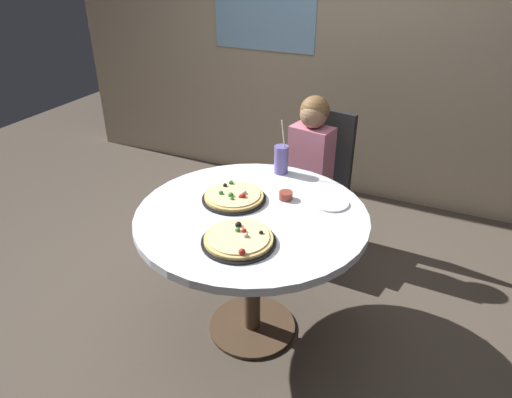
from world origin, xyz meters
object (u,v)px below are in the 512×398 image
diner_child (303,189)px  pizza_veggie (239,239)px  dining_table (252,231)px  chair_wooden (317,173)px  soda_cup (281,159)px  sauce_bowl (286,195)px  pizza_cheese (234,197)px  plate_small (331,203)px

diner_child → pizza_veggie: size_ratio=3.29×
dining_table → diner_child: size_ratio=1.05×
chair_wooden → soda_cup: 0.60m
diner_child → sauce_bowl: 0.69m
diner_child → pizza_veggie: diner_child is taller
pizza_cheese → sauce_bowl: bearing=26.7°
chair_wooden → pizza_veggie: (0.04, -1.25, 0.24)m
chair_wooden → dining_table: bearing=-91.0°
dining_table → pizza_cheese: pizza_cheese is taller
chair_wooden → plate_small: (0.30, -0.75, 0.22)m
dining_table → sauce_bowl: bearing=63.3°
diner_child → soda_cup: size_ratio=3.53×
diner_child → sauce_bowl: bearing=-79.6°
dining_table → pizza_cheese: bearing=150.2°
pizza_veggie → soda_cup: soda_cup is taller
diner_child → pizza_veggie: (0.07, -1.07, 0.28)m
pizza_veggie → pizza_cheese: (-0.20, 0.33, 0.00)m
pizza_cheese → soda_cup: size_ratio=1.06×
pizza_cheese → diner_child: bearing=80.6°
soda_cup → plate_small: 0.43m
pizza_cheese → plate_small: bearing=20.0°
soda_cup → sauce_bowl: 0.32m
dining_table → soda_cup: 0.51m
pizza_veggie → plate_small: pizza_veggie is taller
chair_wooden → pizza_cheese: size_ratio=2.92×
diner_child → sauce_bowl: size_ratio=15.46×
chair_wooden → plate_small: size_ratio=5.28×
chair_wooden → sauce_bowl: (0.08, -0.80, 0.24)m
pizza_cheese → chair_wooden: bearing=80.5°
dining_table → plate_small: plate_small is taller
pizza_veggie → diner_child: bearing=93.9°
chair_wooden → pizza_veggie: size_ratio=2.89×
dining_table → diner_child: diner_child is taller
pizza_veggie → plate_small: (0.26, 0.50, -0.01)m
soda_cup → plate_small: size_ratio=1.70×
soda_cup → plate_small: bearing=-32.2°
dining_table → sauce_bowl: size_ratio=16.17×
chair_wooden → soda_cup: bearing=-96.5°
dining_table → pizza_veggie: bearing=-76.9°
chair_wooden → sauce_bowl: bearing=-84.1°
chair_wooden → pizza_cheese: (-0.15, -0.91, 0.24)m
pizza_cheese → soda_cup: soda_cup is taller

